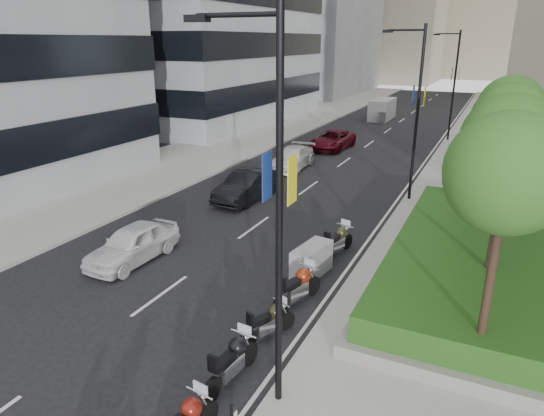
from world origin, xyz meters
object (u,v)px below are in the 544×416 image
Objects in this scene: lamp_post_1 at (415,106)px; motorcycle_6 at (338,241)px; delivery_van at (382,110)px; motorcycle_2 at (232,361)px; lamp_post_2 at (453,80)px; motorcycle_4 at (298,286)px; motorcycle_3 at (269,321)px; car_b at (247,185)px; car_d at (332,140)px; car_c at (292,158)px; car_a at (133,244)px; motorcycle_5 at (312,261)px; lamp_post_0 at (273,202)px.

lamp_post_1 is 9.47m from motorcycle_6.
lamp_post_1 is 1.74× the size of delivery_van.
lamp_post_2 is at bearing 3.49° from motorcycle_2.
motorcycle_4 is at bearing -165.90° from motorcycle_6.
car_b is (-6.67, 11.20, 0.25)m from motorcycle_3.
motorcycle_6 is (-0.03, 4.25, -0.02)m from motorcycle_4.
delivery_van is at bearing 25.73° from motorcycle_4.
motorcycle_6 is 20.23m from car_d.
car_c is at bearing 155.35° from lamp_post_1.
car_c is at bearing 39.98° from motorcycle_4.
lamp_post_1 reaches higher than motorcycle_2.
car_a is (-7.11, 0.32, 0.09)m from motorcycle_4.
car_b is at bearing 52.83° from motorcycle_4.
motorcycle_6 reaches higher than motorcycle_2.
car_c is (-7.10, 20.59, 0.10)m from motorcycle_2.
motorcycle_5 is 9.42m from car_b.
motorcycle_4 reaches higher than motorcycle_6.
motorcycle_3 is at bearing 117.31° from lamp_post_0.
car_d is 16.65m from delivery_van.
car_c is (-8.33, 3.82, -4.36)m from lamp_post_1.
motorcycle_3 is 4.27m from motorcycle_5.
lamp_post_0 reaches higher than motorcycle_4.
car_d reaches higher than motorcycle_6.
car_d is (0.47, 23.05, 0.00)m from car_a.
motorcycle_4 is 1.14× the size of motorcycle_5.
lamp_post_0 is at bearing -95.27° from motorcycle_2.
motorcycle_4 is at bearing -95.38° from lamp_post_1.
motorcycle_4 is at bearing 22.99° from motorcycle_3.
lamp_post_0 is 1.86× the size of car_b.
delivery_van is (0.03, 16.64, 0.28)m from car_d.
lamp_post_0 is at bearing -158.43° from motorcycle_6.
lamp_post_0 is 9.88m from motorcycle_6.
delivery_van is at bearing 92.49° from car_d.
motorcycle_3 is 26.37m from car_d.
lamp_post_1 is 13.33m from motorcycle_4.
car_c is at bearing 92.16° from car_a.
motorcycle_6 is at bearing 0.27° from motorcycle_5.
car_a is at bearing -91.92° from car_c.
motorcycle_4 is 1.03× the size of motorcycle_6.
lamp_post_2 is 1.85× the size of car_c.
delivery_van is at bearing 17.53° from motorcycle_5.
motorcycle_2 reaches higher than motorcycle_3.
car_b is (-6.69, 9.05, 0.16)m from motorcycle_4.
motorcycle_3 is at bearing -81.13° from delivery_van.
motorcycle_5 is 0.39× the size of delivery_van.
car_b is at bearing 67.93° from motorcycle_6.
lamp_post_0 reaches higher than car_b.
motorcycle_2 is 1.00× the size of motorcycle_6.
delivery_van is at bearing 86.66° from car_c.
lamp_post_0 reaches higher than car_c.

